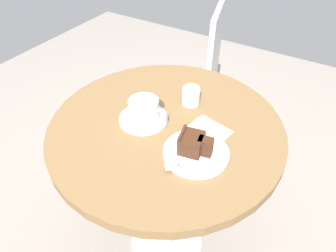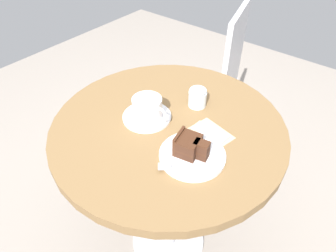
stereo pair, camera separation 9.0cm
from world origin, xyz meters
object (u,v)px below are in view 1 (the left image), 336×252
(cake_slice, at_px, (193,143))
(cafe_chair, at_px, (196,75))
(coffee_cup, at_px, (144,110))
(napkin, at_px, (204,134))
(saucer, at_px, (143,119))
(teaspoon, at_px, (131,112))
(sugar_pot, at_px, (191,95))
(cake_plate, at_px, (196,153))
(fork, at_px, (186,165))

(cake_slice, distance_m, cafe_chair, 0.84)
(coffee_cup, distance_m, cafe_chair, 0.74)
(napkin, bearing_deg, saucer, -168.80)
(saucer, height_order, napkin, saucer)
(teaspoon, relative_size, cake_slice, 0.97)
(saucer, bearing_deg, teaspoon, 179.55)
(coffee_cup, distance_m, teaspoon, 0.07)
(cake_slice, bearing_deg, sugar_pot, 119.13)
(saucer, distance_m, napkin, 0.21)
(cake_plate, bearing_deg, fork, -88.51)
(coffee_cup, bearing_deg, sugar_pot, 63.00)
(cake_plate, height_order, sugar_pot, sugar_pot)
(cafe_chair, bearing_deg, cake_plate, 10.29)
(cafe_chair, relative_size, sugar_pot, 12.60)
(napkin, height_order, cafe_chair, cafe_chair)
(napkin, bearing_deg, cake_slice, -86.16)
(napkin, xyz_separation_m, sugar_pot, (-0.11, 0.12, 0.03))
(fork, height_order, napkin, fork)
(sugar_pot, bearing_deg, cafe_chair, 113.69)
(teaspoon, xyz_separation_m, napkin, (0.25, 0.04, -0.01))
(cake_slice, relative_size, fork, 0.77)
(fork, bearing_deg, cake_slice, -117.86)
(napkin, bearing_deg, sugar_pot, 133.13)
(sugar_pot, bearing_deg, saucer, -119.40)
(sugar_pot, bearing_deg, napkin, -46.87)
(cake_plate, relative_size, napkin, 1.25)
(cake_plate, bearing_deg, teaspoon, 169.37)
(teaspoon, bearing_deg, fork, -141.48)
(saucer, bearing_deg, cake_plate, -12.91)
(cake_plate, distance_m, napkin, 0.09)
(cake_plate, bearing_deg, coffee_cup, 167.15)
(coffee_cup, xyz_separation_m, napkin, (0.19, 0.04, -0.04))
(coffee_cup, distance_m, napkin, 0.20)
(teaspoon, distance_m, fork, 0.29)
(napkin, bearing_deg, fork, -83.54)
(coffee_cup, xyz_separation_m, fork, (0.21, -0.11, -0.03))
(fork, bearing_deg, napkin, -121.80)
(napkin, distance_m, sugar_pot, 0.17)
(saucer, distance_m, sugar_pot, 0.19)
(teaspoon, relative_size, napkin, 0.64)
(coffee_cup, xyz_separation_m, cake_plate, (0.21, -0.05, -0.04))
(cake_slice, xyz_separation_m, cafe_chair, (-0.34, 0.72, -0.27))
(teaspoon, bearing_deg, napkin, -109.73)
(coffee_cup, bearing_deg, teaspoon, 177.66)
(saucer, distance_m, cake_slice, 0.22)
(saucer, distance_m, teaspoon, 0.05)
(teaspoon, height_order, sugar_pot, sugar_pot)
(saucer, distance_m, cake_plate, 0.22)
(cake_plate, distance_m, cake_slice, 0.04)
(cafe_chair, bearing_deg, sugar_pot, 7.94)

